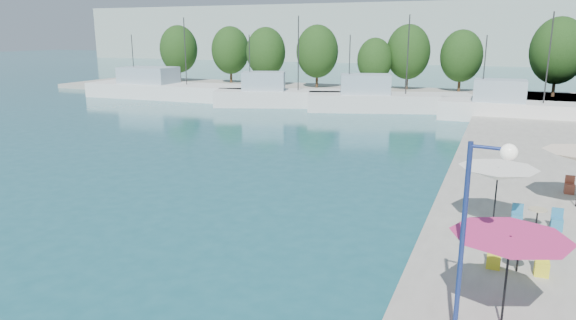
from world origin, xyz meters
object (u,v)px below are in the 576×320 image
at_px(trawler_01, 168,90).
at_px(street_lamp, 480,208).
at_px(umbrella_pink, 510,246).
at_px(trawler_04, 520,110).
at_px(trawler_03, 385,101).
at_px(trawler_02, 281,97).
at_px(umbrella_white, 498,174).

xyz_separation_m(trawler_01, street_lamp, (38.74, -42.11, 3.02)).
distance_m(trawler_01, umbrella_pink, 56.88).
bearing_deg(trawler_04, trawler_03, 170.22).
distance_m(trawler_02, umbrella_pink, 45.98).
xyz_separation_m(trawler_01, umbrella_white, (39.09, -33.53, 1.68)).
bearing_deg(trawler_03, umbrella_pink, -91.36).
height_order(trawler_01, street_lamp, trawler_01).
xyz_separation_m(trawler_03, trawler_04, (12.96, -1.94, 0.00)).
height_order(umbrella_pink, umbrella_white, umbrella_pink).
bearing_deg(trawler_04, street_lamp, -93.88).
relative_size(trawler_02, umbrella_white, 5.42).
height_order(trawler_01, umbrella_pink, trawler_01).
bearing_deg(umbrella_pink, umbrella_white, 93.05).
distance_m(trawler_01, trawler_03, 27.61).
relative_size(trawler_03, street_lamp, 3.46).
bearing_deg(trawler_04, umbrella_pink, -92.86).
xyz_separation_m(umbrella_pink, umbrella_white, (-0.39, 7.38, -0.07)).
height_order(trawler_01, trawler_04, same).
relative_size(trawler_01, trawler_04, 1.47).
relative_size(trawler_02, trawler_04, 1.04).
distance_m(trawler_02, umbrella_white, 39.58).
xyz_separation_m(trawler_03, umbrella_pink, (11.88, -40.50, 1.75)).
height_order(trawler_03, umbrella_white, trawler_03).
relative_size(umbrella_white, street_lamp, 0.58).
relative_size(trawler_01, street_lamp, 4.43).
bearing_deg(trawler_01, street_lamp, -49.50).
distance_m(trawler_01, trawler_04, 40.63).
distance_m(trawler_02, trawler_03, 11.53).
distance_m(trawler_03, street_lamp, 43.28).
bearing_deg(street_lamp, trawler_04, 95.00).
bearing_deg(street_lamp, umbrella_white, 95.27).
bearing_deg(trawler_01, trawler_03, -2.94).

